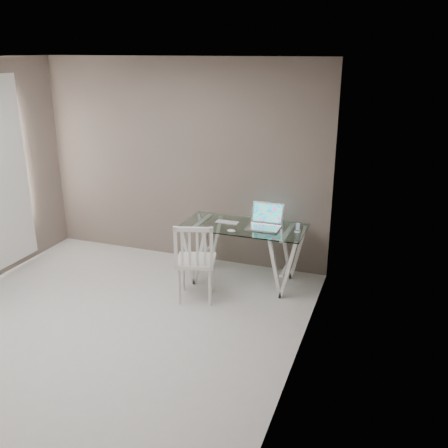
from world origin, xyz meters
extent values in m
plane|color=#B6B3AE|center=(0.00, 0.00, 0.00)|extent=(4.50, 4.50, 0.00)
cube|color=white|center=(0.00, 0.00, 2.70)|extent=(4.00, 4.50, 0.02)
cube|color=#665850|center=(0.00, 2.25, 1.35)|extent=(4.00, 0.02, 2.70)
cube|color=#665850|center=(2.00, 0.00, 1.35)|extent=(0.02, 4.50, 2.70)
cube|color=silver|center=(1.03, 1.73, 0.74)|extent=(1.50, 0.70, 0.01)
cube|color=silver|center=(0.48, 1.73, 0.36)|extent=(0.24, 0.62, 0.72)
cube|color=silver|center=(1.58, 1.73, 0.36)|extent=(0.24, 0.62, 0.72)
cube|color=silver|center=(0.64, 1.13, 0.47)|extent=(0.55, 0.55, 0.04)
cylinder|color=silver|center=(0.52, 0.91, 0.22)|extent=(0.04, 0.04, 0.45)
cylinder|color=silver|center=(0.86, 1.01, 0.22)|extent=(0.04, 0.04, 0.45)
cylinder|color=silver|center=(0.42, 1.25, 0.22)|extent=(0.04, 0.04, 0.45)
cylinder|color=silver|center=(0.76, 1.35, 0.22)|extent=(0.04, 0.04, 0.45)
cube|color=silver|center=(0.70, 0.94, 0.72)|extent=(0.43, 0.16, 0.49)
cube|color=silver|center=(1.28, 1.72, 0.75)|extent=(0.39, 0.27, 0.02)
cube|color=#19D899|center=(1.28, 1.90, 0.89)|extent=(0.39, 0.10, 0.25)
cube|color=silver|center=(0.80, 1.77, 0.75)|extent=(0.30, 0.13, 0.01)
ellipsoid|color=white|center=(0.96, 1.47, 0.76)|extent=(0.11, 0.06, 0.03)
cube|color=white|center=(1.69, 1.74, 0.75)|extent=(0.06, 0.06, 0.01)
cube|color=black|center=(1.69, 1.75, 0.81)|extent=(0.05, 0.03, 0.10)
camera|label=1|loc=(2.73, -3.73, 2.79)|focal=40.00mm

